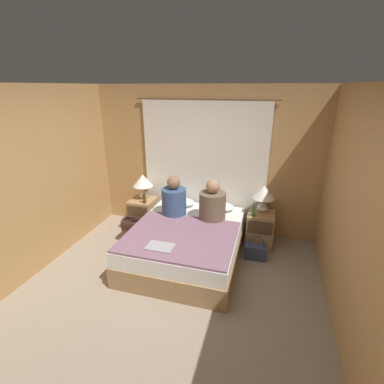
% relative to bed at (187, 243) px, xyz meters
% --- Properties ---
extents(ground_plane, '(16.00, 16.00, 0.00)m').
position_rel_bed_xyz_m(ground_plane, '(0.00, -1.02, -0.26)').
color(ground_plane, gray).
extents(wall_back, '(3.95, 0.06, 2.50)m').
position_rel_bed_xyz_m(wall_back, '(0.00, 1.07, 0.99)').
color(wall_back, tan).
rests_on(wall_back, ground_plane).
extents(wall_left, '(0.06, 4.22, 2.50)m').
position_rel_bed_xyz_m(wall_left, '(-1.95, -1.02, 0.99)').
color(wall_left, tan).
rests_on(wall_left, ground_plane).
extents(wall_right, '(0.06, 4.22, 2.50)m').
position_rel_bed_xyz_m(wall_right, '(1.95, -1.02, 0.99)').
color(wall_right, tan).
rests_on(wall_right, ground_plane).
extents(curtain_panel, '(2.33, 0.03, 2.28)m').
position_rel_bed_xyz_m(curtain_panel, '(0.00, 1.00, 0.88)').
color(curtain_panel, white).
rests_on(curtain_panel, ground_plane).
extents(bed, '(1.55, 1.90, 0.52)m').
position_rel_bed_xyz_m(bed, '(0.00, 0.00, 0.00)').
color(bed, '#99754C').
rests_on(bed, ground_plane).
extents(nightstand_left, '(0.42, 0.45, 0.58)m').
position_rel_bed_xyz_m(nightstand_left, '(-1.04, 0.68, 0.03)').
color(nightstand_left, '#A87F51').
rests_on(nightstand_left, ground_plane).
extents(nightstand_right, '(0.42, 0.45, 0.58)m').
position_rel_bed_xyz_m(nightstand_right, '(1.04, 0.68, 0.03)').
color(nightstand_right, '#A87F51').
rests_on(nightstand_right, ground_plane).
extents(lamp_left, '(0.36, 0.36, 0.44)m').
position_rel_bed_xyz_m(lamp_left, '(-1.04, 0.75, 0.62)').
color(lamp_left, silver).
rests_on(lamp_left, nightstand_left).
extents(lamp_right, '(0.36, 0.36, 0.44)m').
position_rel_bed_xyz_m(lamp_right, '(1.04, 0.75, 0.62)').
color(lamp_right, silver).
rests_on(lamp_right, nightstand_right).
extents(pillow_left, '(0.50, 0.32, 0.12)m').
position_rel_bed_xyz_m(pillow_left, '(-0.34, 0.75, 0.32)').
color(pillow_left, white).
rests_on(pillow_left, bed).
extents(pillow_right, '(0.50, 0.32, 0.12)m').
position_rel_bed_xyz_m(pillow_right, '(0.34, 0.75, 0.32)').
color(pillow_right, white).
rests_on(pillow_right, bed).
extents(blanket_on_bed, '(1.49, 1.24, 0.03)m').
position_rel_bed_xyz_m(blanket_on_bed, '(0.00, -0.30, 0.28)').
color(blanket_on_bed, slate).
rests_on(blanket_on_bed, bed).
extents(person_left_in_bed, '(0.39, 0.39, 0.65)m').
position_rel_bed_xyz_m(person_left_in_bed, '(-0.32, 0.36, 0.52)').
color(person_left_in_bed, '#38517A').
rests_on(person_left_in_bed, bed).
extents(person_right_in_bed, '(0.41, 0.41, 0.65)m').
position_rel_bed_xyz_m(person_right_in_bed, '(0.30, 0.36, 0.52)').
color(person_right_in_bed, brown).
rests_on(person_right_in_bed, bed).
extents(beer_bottle_on_left_stand, '(0.06, 0.06, 0.23)m').
position_rel_bed_xyz_m(beer_bottle_on_left_stand, '(-0.92, 0.54, 0.41)').
color(beer_bottle_on_left_stand, '#513819').
rests_on(beer_bottle_on_left_stand, nightstand_left).
extents(beer_bottle_on_right_stand, '(0.06, 0.06, 0.23)m').
position_rel_bed_xyz_m(beer_bottle_on_right_stand, '(0.91, 0.54, 0.41)').
color(beer_bottle_on_right_stand, '#2D4C28').
rests_on(beer_bottle_on_right_stand, nightstand_right).
extents(laptop_on_bed, '(0.34, 0.23, 0.02)m').
position_rel_bed_xyz_m(laptop_on_bed, '(-0.15, -0.66, 0.30)').
color(laptop_on_bed, '#9EA0A5').
rests_on(laptop_on_bed, blanket_on_bed).
extents(backpack_on_floor, '(0.32, 0.23, 0.41)m').
position_rel_bed_xyz_m(backpack_on_floor, '(-1.00, 0.21, -0.03)').
color(backpack_on_floor, brown).
rests_on(backpack_on_floor, ground_plane).
extents(handbag_on_floor, '(0.32, 0.17, 0.38)m').
position_rel_bed_xyz_m(handbag_on_floor, '(1.01, 0.27, -0.14)').
color(handbag_on_floor, '#333D56').
rests_on(handbag_on_floor, ground_plane).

